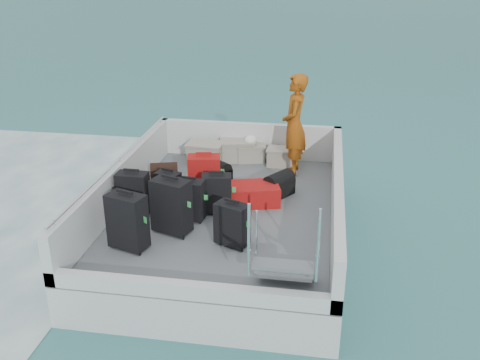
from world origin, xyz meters
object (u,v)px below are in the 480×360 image
object	(u,v)px
suitcase_2	(168,189)
suitcase_4	(190,201)
suitcase_5	(204,177)
suitcase_7	(217,194)
crate_0	(205,154)
suitcase_0	(127,222)
crate_2	(250,153)
suitcase_3	(171,207)
crate_3	(282,158)
suitcase_1	(133,195)
suitcase_8	(253,194)
passenger	(294,125)
suitcase_6	(232,225)
crate_1	(238,151)

from	to	relation	value
suitcase_2	suitcase_4	size ratio (longest dim) A/B	0.88
suitcase_4	suitcase_5	bearing A→B (deg)	91.58
suitcase_7	crate_0	size ratio (longest dim) A/B	0.99
suitcase_0	crate_2	xyz separation A→B (m)	(1.17, 3.62, -0.24)
suitcase_0	suitcase_3	xyz separation A→B (m)	(0.46, 0.55, 0.01)
suitcase_4	crate_3	bearing A→B (deg)	68.54
suitcase_5	suitcase_1	bearing A→B (deg)	-148.60
suitcase_4	crate_2	xyz separation A→B (m)	(0.55, 2.65, -0.16)
suitcase_3	suitcase_7	bearing A→B (deg)	73.40
crate_3	suitcase_3	bearing A→B (deg)	-114.62
suitcase_3	suitcase_8	distance (m)	1.58
suitcase_2	suitcase_3	size ratio (longest dim) A/B	0.69
suitcase_0	suitcase_4	world-z (taller)	suitcase_0
suitcase_4	crate_3	distance (m)	2.77
suitcase_1	suitcase_2	world-z (taller)	suitcase_1
suitcase_0	suitcase_4	bearing A→B (deg)	74.64
suitcase_8	crate_3	world-z (taller)	suitcase_8
suitcase_8	passenger	size ratio (longest dim) A/B	0.44
suitcase_6	suitcase_8	bearing A→B (deg)	107.88
suitcase_1	passenger	xyz separation A→B (m)	(2.31, 2.15, 0.57)
suitcase_0	crate_1	xyz separation A→B (m)	(0.92, 3.62, -0.21)
suitcase_8	crate_1	size ratio (longest dim) A/B	1.29
suitcase_5	crate_1	size ratio (longest dim) A/B	1.14
suitcase_3	suitcase_4	bearing A→B (deg)	88.02
suitcase_6	passenger	distance (m)	2.95
suitcase_6	crate_2	distance (m)	3.31
crate_0	suitcase_6	bearing A→B (deg)	-70.65
suitcase_0	suitcase_3	size ratio (longest dim) A/B	0.98
suitcase_1	suitcase_8	xyz separation A→B (m)	(1.77, 0.74, -0.19)
suitcase_6	crate_3	world-z (taller)	suitcase_6
suitcase_6	crate_1	world-z (taller)	suitcase_6
crate_3	passenger	xyz separation A→B (m)	(0.24, -0.34, 0.77)
crate_2	suitcase_8	bearing A→B (deg)	-80.36
suitcase_0	passenger	distance (m)	3.77
suitcase_3	crate_0	size ratio (longest dim) A/B	1.27
suitcase_4	crate_1	distance (m)	2.67
suitcase_8	crate_0	size ratio (longest dim) A/B	1.27
passenger	crate_3	bearing A→B (deg)	-146.13
crate_2	suitcase_0	bearing A→B (deg)	-107.95
crate_0	crate_2	xyz separation A→B (m)	(0.84, 0.28, -0.04)
suitcase_4	crate_1	xyz separation A→B (m)	(0.29, 2.65, -0.13)
suitcase_7	crate_1	world-z (taller)	suitcase_7
suitcase_4	passenger	distance (m)	2.65
suitcase_7	suitcase_3	bearing A→B (deg)	-135.98
crate_1	suitcase_1	bearing A→B (deg)	-114.14
suitcase_8	suitcase_7	bearing A→B (deg)	115.33
suitcase_1	suitcase_6	bearing A→B (deg)	-21.21
suitcase_4	suitcase_5	world-z (taller)	suitcase_5
suitcase_4	crate_0	distance (m)	2.39
suitcase_1	suitcase_2	size ratio (longest dim) A/B	1.25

